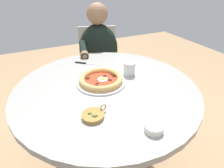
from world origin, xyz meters
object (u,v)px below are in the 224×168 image
Objects in this scene: olive_pan at (93,115)px; dining_table at (106,101)px; cafe_chair_diner at (98,61)px; steak_knife at (85,63)px; diner_person at (99,69)px; pizza_on_plate at (101,80)px; water_glass at (129,69)px; ramekin_capers at (154,128)px.

dining_table is at bearing 54.60° from olive_pan.
olive_pan is 1.19m from cafe_chair_diner.
steak_knife is at bearing -120.04° from cafe_chair_diner.
cafe_chair_diner is (0.29, 0.51, -0.24)m from steak_knife.
cafe_chair_diner reaches higher than olive_pan.
steak_knife is 0.63m from cafe_chair_diner.
pizza_on_plate is at bearing -110.04° from diner_person.
pizza_on_plate is 2.31× the size of olive_pan.
olive_pan is (-0.36, -0.30, -0.03)m from water_glass.
dining_table is 1.25× the size of cafe_chair_diner.
steak_knife is (-0.02, 0.34, 0.12)m from dining_table.
cafe_chair_diner is at bearing 79.21° from ramekin_capers.
ramekin_capers is (0.05, -0.46, -0.00)m from pizza_on_plate.
cafe_chair_diner is at bearing 83.93° from water_glass.
olive_pan is (-0.20, 0.18, -0.01)m from ramekin_capers.
cafe_chair_diner is (0.08, 0.78, -0.27)m from water_glass.
olive_pan reaches higher than ramekin_capers.
steak_knife is at bearing 127.20° from water_glass.
ramekin_capers reaches higher than dining_table.
diner_person reaches higher than ramekin_capers.
steak_knife is 0.16× the size of diner_person.
dining_table is at bearing -87.21° from steak_knife.
ramekin_capers is at bearing -86.06° from steak_knife.
olive_pan is 0.11× the size of diner_person.
pizza_on_plate is at bearing 61.41° from olive_pan.
pizza_on_plate reaches higher than dining_table.
steak_knife is 1.43× the size of olive_pan.
diner_person is (0.39, 0.94, -0.27)m from olive_pan.
pizza_on_plate is at bearing -173.34° from water_glass.
ramekin_capers is 0.09× the size of cafe_chair_diner.
dining_table is 0.31m from olive_pan.
diner_person is (0.19, 1.13, -0.27)m from ramekin_capers.
cafe_chair_diner reaches higher than steak_knife.
diner_person is at bearing 86.78° from water_glass.
water_glass reaches higher than ramekin_capers.
pizza_on_plate reaches higher than ramekin_capers.
dining_table is 5.86× the size of steak_knife.
diner_person is at bearing 56.21° from steak_knife.
water_glass is at bearing 19.25° from dining_table.
pizza_on_plate is at bearing 96.24° from ramekin_capers.
water_glass is 1.02× the size of ramekin_capers.
diner_person reaches higher than dining_table.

